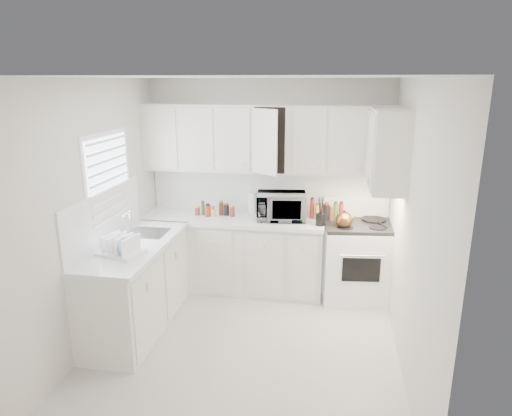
% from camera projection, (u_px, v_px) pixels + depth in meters
% --- Properties ---
extents(floor, '(3.20, 3.20, 0.00)m').
position_uv_depth(floor, '(244.00, 346.00, 4.54)').
color(floor, '#B8B2A8').
rests_on(floor, ground).
extents(ceiling, '(3.20, 3.20, 0.00)m').
position_uv_depth(ceiling, '(242.00, 77.00, 3.83)').
color(ceiling, white).
rests_on(ceiling, ground).
extents(wall_back, '(3.00, 0.00, 3.00)m').
position_uv_depth(wall_back, '(268.00, 185.00, 5.71)').
color(wall_back, beige).
rests_on(wall_back, ground).
extents(wall_front, '(3.00, 0.00, 3.00)m').
position_uv_depth(wall_front, '(191.00, 305.00, 2.67)').
color(wall_front, beige).
rests_on(wall_front, ground).
extents(wall_left, '(0.00, 3.20, 3.20)m').
position_uv_depth(wall_left, '(93.00, 215.00, 4.43)').
color(wall_left, beige).
rests_on(wall_left, ground).
extents(wall_right, '(0.00, 3.20, 3.20)m').
position_uv_depth(wall_right, '(412.00, 232.00, 3.95)').
color(wall_right, beige).
rests_on(wall_right, ground).
extents(window_blinds, '(0.06, 0.96, 1.06)m').
position_uv_depth(window_blinds, '(110.00, 183.00, 4.69)').
color(window_blinds, white).
rests_on(window_blinds, wall_left).
extents(lower_cabinets_back, '(2.22, 0.60, 0.90)m').
position_uv_depth(lower_cabinets_back, '(234.00, 255.00, 5.72)').
color(lower_cabinets_back, beige).
rests_on(lower_cabinets_back, floor).
extents(lower_cabinets_left, '(0.60, 1.60, 0.90)m').
position_uv_depth(lower_cabinets_left, '(137.00, 288.00, 4.80)').
color(lower_cabinets_left, beige).
rests_on(lower_cabinets_left, floor).
extents(countertop_back, '(2.24, 0.64, 0.05)m').
position_uv_depth(countertop_back, '(233.00, 219.00, 5.58)').
color(countertop_back, silver).
rests_on(countertop_back, lower_cabinets_back).
extents(countertop_left, '(0.64, 1.62, 0.05)m').
position_uv_depth(countertop_left, '(134.00, 246.00, 4.67)').
color(countertop_left, silver).
rests_on(countertop_left, lower_cabinets_left).
extents(backsplash_back, '(2.98, 0.02, 0.55)m').
position_uv_depth(backsplash_back, '(268.00, 191.00, 5.72)').
color(backsplash_back, silver).
rests_on(backsplash_back, wall_back).
extents(backsplash_left, '(0.02, 1.60, 0.55)m').
position_uv_depth(backsplash_left, '(105.00, 217.00, 4.64)').
color(backsplash_left, silver).
rests_on(backsplash_left, wall_left).
extents(upper_cabinets_back, '(3.00, 0.33, 0.80)m').
position_uv_depth(upper_cabinets_back, '(266.00, 172.00, 5.49)').
color(upper_cabinets_back, beige).
rests_on(upper_cabinets_back, wall_back).
extents(upper_cabinets_right, '(0.33, 0.90, 0.80)m').
position_uv_depth(upper_cabinets_right, '(385.00, 188.00, 4.70)').
color(upper_cabinets_right, beige).
rests_on(upper_cabinets_right, wall_right).
extents(sink, '(0.42, 0.38, 0.30)m').
position_uv_depth(sink, '(147.00, 222.00, 4.96)').
color(sink, gray).
rests_on(sink, countertop_left).
extents(stove, '(0.86, 0.73, 1.22)m').
position_uv_depth(stove, '(357.00, 251.00, 5.40)').
color(stove, white).
rests_on(stove, floor).
extents(tea_kettle, '(0.28, 0.26, 0.22)m').
position_uv_depth(tea_kettle, '(344.00, 219.00, 5.16)').
color(tea_kettle, brown).
rests_on(tea_kettle, stove).
extents(frying_pan, '(0.45, 0.56, 0.04)m').
position_uv_depth(frying_pan, '(374.00, 219.00, 5.43)').
color(frying_pan, black).
rests_on(frying_pan, stove).
extents(microwave, '(0.62, 0.39, 0.39)m').
position_uv_depth(microwave, '(281.00, 203.00, 5.44)').
color(microwave, gray).
rests_on(microwave, countertop_back).
extents(rice_cooker, '(0.30, 0.30, 0.24)m').
position_uv_depth(rice_cooker, '(267.00, 207.00, 5.57)').
color(rice_cooker, white).
rests_on(rice_cooker, countertop_back).
extents(paper_towel, '(0.12, 0.12, 0.27)m').
position_uv_depth(paper_towel, '(253.00, 202.00, 5.72)').
color(paper_towel, white).
rests_on(paper_towel, countertop_back).
extents(utensil_crock, '(0.14, 0.14, 0.34)m').
position_uv_depth(utensil_crock, '(321.00, 211.00, 5.21)').
color(utensil_crock, black).
rests_on(utensil_crock, countertop_back).
extents(dish_rack, '(0.46, 0.39, 0.22)m').
position_uv_depth(dish_rack, '(120.00, 243.00, 4.36)').
color(dish_rack, white).
rests_on(dish_rack, countertop_left).
extents(spice_left_0, '(0.06, 0.06, 0.13)m').
position_uv_depth(spice_left_0, '(200.00, 207.00, 5.75)').
color(spice_left_0, brown).
rests_on(spice_left_0, countertop_back).
extents(spice_left_1, '(0.06, 0.06, 0.13)m').
position_uv_depth(spice_left_1, '(203.00, 210.00, 5.65)').
color(spice_left_1, '#306A23').
rests_on(spice_left_1, countertop_back).
extents(spice_left_2, '(0.06, 0.06, 0.13)m').
position_uv_depth(spice_left_2, '(211.00, 208.00, 5.73)').
color(spice_left_2, red).
rests_on(spice_left_2, countertop_back).
extents(spice_left_3, '(0.06, 0.06, 0.13)m').
position_uv_depth(spice_left_3, '(215.00, 210.00, 5.63)').
color(spice_left_3, yellow).
rests_on(spice_left_3, countertop_back).
extents(spice_left_4, '(0.06, 0.06, 0.13)m').
position_uv_depth(spice_left_4, '(223.00, 209.00, 5.70)').
color(spice_left_4, '#522417').
rests_on(spice_left_4, countertop_back).
extents(spice_left_5, '(0.06, 0.06, 0.13)m').
position_uv_depth(spice_left_5, '(227.00, 211.00, 5.60)').
color(spice_left_5, black).
rests_on(spice_left_5, countertop_back).
extents(spice_left_6, '(0.06, 0.06, 0.13)m').
position_uv_depth(spice_left_6, '(234.00, 209.00, 5.68)').
color(spice_left_6, brown).
rests_on(spice_left_6, countertop_back).
extents(sauce_right_0, '(0.06, 0.06, 0.19)m').
position_uv_depth(sauce_right_0, '(313.00, 210.00, 5.55)').
color(sauce_right_0, red).
rests_on(sauce_right_0, countertop_back).
extents(sauce_right_1, '(0.06, 0.06, 0.19)m').
position_uv_depth(sauce_right_1, '(317.00, 211.00, 5.48)').
color(sauce_right_1, yellow).
rests_on(sauce_right_1, countertop_back).
extents(sauce_right_2, '(0.06, 0.06, 0.19)m').
position_uv_depth(sauce_right_2, '(322.00, 210.00, 5.53)').
color(sauce_right_2, '#522417').
rests_on(sauce_right_2, countertop_back).
extents(sauce_right_3, '(0.06, 0.06, 0.19)m').
position_uv_depth(sauce_right_3, '(326.00, 212.00, 5.47)').
color(sauce_right_3, black).
rests_on(sauce_right_3, countertop_back).
extents(sauce_right_4, '(0.06, 0.06, 0.19)m').
position_uv_depth(sauce_right_4, '(331.00, 210.00, 5.51)').
color(sauce_right_4, brown).
rests_on(sauce_right_4, countertop_back).
extents(sauce_right_5, '(0.06, 0.06, 0.19)m').
position_uv_depth(sauce_right_5, '(336.00, 212.00, 5.45)').
color(sauce_right_5, '#306A23').
rests_on(sauce_right_5, countertop_back).
extents(sauce_right_6, '(0.06, 0.06, 0.19)m').
position_uv_depth(sauce_right_6, '(340.00, 211.00, 5.50)').
color(sauce_right_6, red).
rests_on(sauce_right_6, countertop_back).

